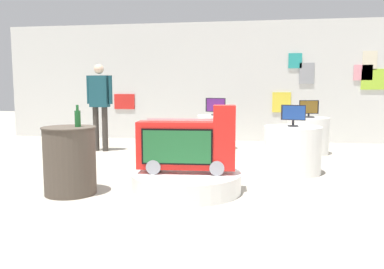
{
  "coord_description": "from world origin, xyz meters",
  "views": [
    {
      "loc": [
        0.68,
        -4.77,
        1.34
      ],
      "look_at": [
        -0.24,
        0.75,
        0.66
      ],
      "focal_mm": 37.03,
      "sensor_mm": 36.0,
      "label": 1
    }
  ],
  "objects_px": {
    "tv_on_center_rear": "(293,114)",
    "tv_on_right_rear": "(215,106)",
    "side_table_round": "(70,160)",
    "shopper_browsing_near_truck": "(100,100)",
    "novelty_firetruck_tv": "(188,145)",
    "bottle_on_side_table": "(78,118)",
    "display_pedestal_left_rear": "(308,136)",
    "display_pedestal_center_rear": "(292,150)",
    "main_display_pedestal": "(186,182)",
    "display_pedestal_right_rear": "(215,132)",
    "tv_on_left_rear": "(309,109)"
  },
  "relations": [
    {
      "from": "main_display_pedestal",
      "to": "side_table_round",
      "type": "relative_size",
      "value": 1.66
    },
    {
      "from": "tv_on_left_rear",
      "to": "display_pedestal_center_rear",
      "type": "distance_m",
      "value": 2.03
    },
    {
      "from": "tv_on_center_rear",
      "to": "display_pedestal_right_rear",
      "type": "xyz_separation_m",
      "value": [
        -1.44,
        2.2,
        -0.55
      ]
    },
    {
      "from": "tv_on_left_rear",
      "to": "bottle_on_side_table",
      "type": "height_order",
      "value": "bottle_on_side_table"
    },
    {
      "from": "tv_on_center_rear",
      "to": "side_table_round",
      "type": "relative_size",
      "value": 0.43
    },
    {
      "from": "novelty_firetruck_tv",
      "to": "bottle_on_side_table",
      "type": "xyz_separation_m",
      "value": [
        -1.33,
        -0.31,
        0.35
      ]
    },
    {
      "from": "tv_on_center_rear",
      "to": "side_table_round",
      "type": "xyz_separation_m",
      "value": [
        -2.84,
        -1.69,
        -0.49
      ]
    },
    {
      "from": "side_table_round",
      "to": "shopper_browsing_near_truck",
      "type": "distance_m",
      "value": 3.43
    },
    {
      "from": "display_pedestal_left_rear",
      "to": "tv_on_center_rear",
      "type": "xyz_separation_m",
      "value": [
        -0.46,
        -1.91,
        0.55
      ]
    },
    {
      "from": "tv_on_left_rear",
      "to": "shopper_browsing_near_truck",
      "type": "distance_m",
      "value": 4.25
    },
    {
      "from": "display_pedestal_right_rear",
      "to": "bottle_on_side_table",
      "type": "distance_m",
      "value": 4.13
    },
    {
      "from": "tv_on_center_rear",
      "to": "tv_on_right_rear",
      "type": "height_order",
      "value": "tv_on_right_rear"
    },
    {
      "from": "novelty_firetruck_tv",
      "to": "tv_on_center_rear",
      "type": "bearing_deg",
      "value": 44.13
    },
    {
      "from": "display_pedestal_left_rear",
      "to": "shopper_browsing_near_truck",
      "type": "relative_size",
      "value": 0.45
    },
    {
      "from": "main_display_pedestal",
      "to": "display_pedestal_center_rear",
      "type": "relative_size",
      "value": 1.6
    },
    {
      "from": "tv_on_left_rear",
      "to": "tv_on_center_rear",
      "type": "relative_size",
      "value": 1.05
    },
    {
      "from": "tv_on_center_rear",
      "to": "side_table_round",
      "type": "height_order",
      "value": "tv_on_center_rear"
    },
    {
      "from": "tv_on_center_rear",
      "to": "display_pedestal_center_rear",
      "type": "bearing_deg",
      "value": 101.46
    },
    {
      "from": "novelty_firetruck_tv",
      "to": "tv_on_right_rear",
      "type": "distance_m",
      "value": 3.58
    },
    {
      "from": "tv_on_left_rear",
      "to": "main_display_pedestal",
      "type": "bearing_deg",
      "value": -120.07
    },
    {
      "from": "display_pedestal_center_rear",
      "to": "tv_on_center_rear",
      "type": "relative_size",
      "value": 2.38
    },
    {
      "from": "display_pedestal_right_rear",
      "to": "bottle_on_side_table",
      "type": "relative_size",
      "value": 2.86
    },
    {
      "from": "tv_on_center_rear",
      "to": "main_display_pedestal",
      "type": "bearing_deg",
      "value": -136.5
    },
    {
      "from": "display_pedestal_right_rear",
      "to": "shopper_browsing_near_truck",
      "type": "bearing_deg",
      "value": -164.26
    },
    {
      "from": "display_pedestal_left_rear",
      "to": "display_pedestal_center_rear",
      "type": "relative_size",
      "value": 0.93
    },
    {
      "from": "main_display_pedestal",
      "to": "display_pedestal_right_rear",
      "type": "xyz_separation_m",
      "value": [
        -0.01,
        3.56,
        0.24
      ]
    },
    {
      "from": "main_display_pedestal",
      "to": "display_pedestal_right_rear",
      "type": "relative_size",
      "value": 1.81
    },
    {
      "from": "tv_on_left_rear",
      "to": "bottle_on_side_table",
      "type": "relative_size",
      "value": 1.43
    },
    {
      "from": "tv_on_left_rear",
      "to": "tv_on_right_rear",
      "type": "height_order",
      "value": "tv_on_right_rear"
    },
    {
      "from": "display_pedestal_left_rear",
      "to": "tv_on_center_rear",
      "type": "bearing_deg",
      "value": -103.59
    },
    {
      "from": "tv_on_center_rear",
      "to": "novelty_firetruck_tv",
      "type": "bearing_deg",
      "value": -135.87
    },
    {
      "from": "bottle_on_side_table",
      "to": "display_pedestal_left_rear",
      "type": "bearing_deg",
      "value": 48.33
    },
    {
      "from": "display_pedestal_right_rear",
      "to": "shopper_browsing_near_truck",
      "type": "distance_m",
      "value": 2.52
    },
    {
      "from": "main_display_pedestal",
      "to": "side_table_round",
      "type": "height_order",
      "value": "side_table_round"
    },
    {
      "from": "novelty_firetruck_tv",
      "to": "shopper_browsing_near_truck",
      "type": "bearing_deg",
      "value": 129.17
    },
    {
      "from": "tv_on_right_rear",
      "to": "display_pedestal_center_rear",
      "type": "bearing_deg",
      "value": -56.87
    },
    {
      "from": "tv_on_left_rear",
      "to": "display_pedestal_center_rear",
      "type": "relative_size",
      "value": 0.44
    },
    {
      "from": "display_pedestal_left_rear",
      "to": "tv_on_right_rear",
      "type": "xyz_separation_m",
      "value": [
        -1.9,
        0.29,
        0.56
      ]
    },
    {
      "from": "bottle_on_side_table",
      "to": "shopper_browsing_near_truck",
      "type": "xyz_separation_m",
      "value": [
        -1.04,
        3.22,
        0.1
      ]
    },
    {
      "from": "main_display_pedestal",
      "to": "novelty_firetruck_tv",
      "type": "distance_m",
      "value": 0.48
    },
    {
      "from": "display_pedestal_left_rear",
      "to": "display_pedestal_center_rear",
      "type": "bearing_deg",
      "value": -103.64
    },
    {
      "from": "novelty_firetruck_tv",
      "to": "display_pedestal_right_rear",
      "type": "xyz_separation_m",
      "value": [
        -0.03,
        3.57,
        -0.24
      ]
    },
    {
      "from": "display_pedestal_right_rear",
      "to": "shopper_browsing_near_truck",
      "type": "xyz_separation_m",
      "value": [
        -2.34,
        -0.66,
        0.69
      ]
    },
    {
      "from": "tv_on_center_rear",
      "to": "display_pedestal_right_rear",
      "type": "distance_m",
      "value": 2.69
    },
    {
      "from": "display_pedestal_right_rear",
      "to": "novelty_firetruck_tv",
      "type": "bearing_deg",
      "value": -89.48
    },
    {
      "from": "side_table_round",
      "to": "display_pedestal_left_rear",
      "type": "bearing_deg",
      "value": 47.47
    },
    {
      "from": "novelty_firetruck_tv",
      "to": "display_pedestal_left_rear",
      "type": "bearing_deg",
      "value": 60.33
    },
    {
      "from": "display_pedestal_center_rear",
      "to": "tv_on_right_rear",
      "type": "height_order",
      "value": "tv_on_right_rear"
    },
    {
      "from": "display_pedestal_center_rear",
      "to": "display_pedestal_right_rear",
      "type": "height_order",
      "value": "same"
    },
    {
      "from": "shopper_browsing_near_truck",
      "to": "display_pedestal_right_rear",
      "type": "bearing_deg",
      "value": 15.74
    }
  ]
}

